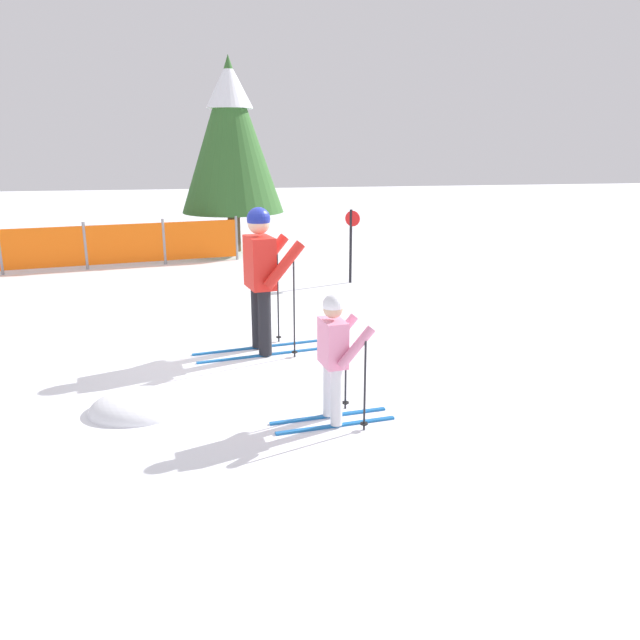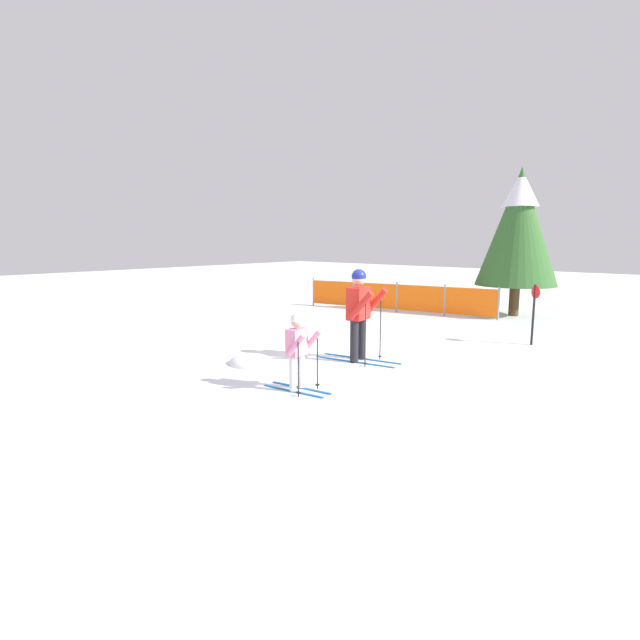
{
  "view_description": "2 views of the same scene",
  "coord_description": "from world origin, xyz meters",
  "px_view_note": "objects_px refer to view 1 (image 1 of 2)",
  "views": [
    {
      "loc": [
        -0.6,
        -7.54,
        2.44
      ],
      "look_at": [
        0.64,
        -1.29,
        0.65
      ],
      "focal_mm": 35.0,
      "sensor_mm": 36.0,
      "label": 1
    },
    {
      "loc": [
        5.68,
        -7.79,
        2.32
      ],
      "look_at": [
        -0.02,
        -1.24,
        0.9
      ],
      "focal_mm": 28.0,
      "sensor_mm": 36.0,
      "label": 2
    }
  ],
  "objects_px": {
    "skier_child": "(335,349)",
    "conifer_far": "(231,133)",
    "trail_marker": "(351,238)",
    "skier_adult": "(262,268)",
    "safety_fence": "(85,246)"
  },
  "relations": [
    {
      "from": "safety_fence",
      "to": "conifer_far",
      "type": "distance_m",
      "value": 4.18
    },
    {
      "from": "conifer_far",
      "to": "skier_child",
      "type": "bearing_deg",
      "value": -88.42
    },
    {
      "from": "safety_fence",
      "to": "trail_marker",
      "type": "relative_size",
      "value": 4.67
    },
    {
      "from": "skier_child",
      "to": "conifer_far",
      "type": "distance_m",
      "value": 10.01
    },
    {
      "from": "skier_child",
      "to": "conifer_far",
      "type": "height_order",
      "value": "conifer_far"
    },
    {
      "from": "skier_child",
      "to": "conifer_far",
      "type": "bearing_deg",
      "value": 85.23
    },
    {
      "from": "safety_fence",
      "to": "conifer_far",
      "type": "height_order",
      "value": "conifer_far"
    },
    {
      "from": "skier_adult",
      "to": "trail_marker",
      "type": "bearing_deg",
      "value": 51.87
    },
    {
      "from": "conifer_far",
      "to": "skier_adult",
      "type": "bearing_deg",
      "value": -91.08
    },
    {
      "from": "skier_child",
      "to": "trail_marker",
      "type": "relative_size",
      "value": 0.9
    },
    {
      "from": "skier_child",
      "to": "conifer_far",
      "type": "xyz_separation_m",
      "value": [
        -0.27,
        9.8,
        2.01
      ]
    },
    {
      "from": "skier_child",
      "to": "safety_fence",
      "type": "height_order",
      "value": "skier_child"
    },
    {
      "from": "skier_adult",
      "to": "conifer_far",
      "type": "distance_m",
      "value": 7.85
    },
    {
      "from": "skier_adult",
      "to": "conifer_far",
      "type": "relative_size",
      "value": 0.4
    },
    {
      "from": "safety_fence",
      "to": "conifer_far",
      "type": "xyz_separation_m",
      "value": [
        3.11,
        1.68,
        2.23
      ]
    }
  ]
}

